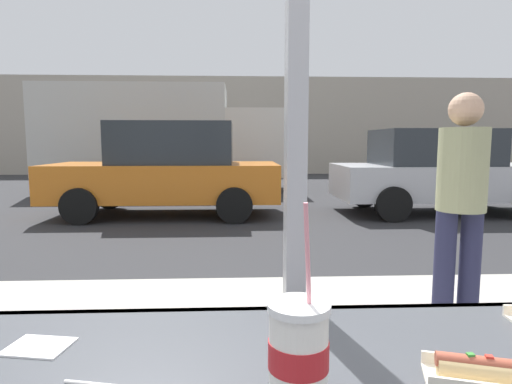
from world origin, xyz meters
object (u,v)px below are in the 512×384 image
Objects in this scene: parked_car_silver at (438,171)px; soda_cup_right at (298,353)px; hotdog_tray_near at (512,376)px; parked_car_orange at (168,169)px; box_truck at (161,135)px; pedestrian at (461,197)px.

soda_cup_right is at bearing -117.06° from parked_car_silver.
parked_car_silver reaches higher than soda_cup_right.
parked_car_silver reaches higher than hotdog_tray_near.
parked_car_silver is at bearing 65.07° from hotdog_tray_near.
soda_cup_right is 8.60m from parked_car_silver.
box_truck is at bearing 101.63° from parked_car_orange.
soda_cup_right is 0.20× the size of pedestrian.
box_truck is (-6.23, 4.30, 0.79)m from parked_car_silver.
hotdog_tray_near is 2.38m from pedestrian.
soda_cup_right is 0.08× the size of parked_car_orange.
soda_cup_right reaches higher than hotdog_tray_near.
parked_car_orange is 6.19m from pedestrian.
hotdog_tray_near is at bearing -77.34° from box_truck.
pedestrian is at bearing -69.13° from box_truck.
parked_car_silver is (3.55, 7.63, -0.17)m from hotdog_tray_near.
soda_cup_right is at bearing -79.43° from parked_car_orange.
parked_car_orange is at bearing 103.24° from hotdog_tray_near.
soda_cup_right is at bearing -123.24° from pedestrian.
parked_car_orange is 1.04× the size of parked_car_silver.
hotdog_tray_near is (0.36, 0.03, -0.06)m from soda_cup_right.
soda_cup_right is 0.08× the size of parked_car_silver.
soda_cup_right is 0.37m from hotdog_tray_near.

